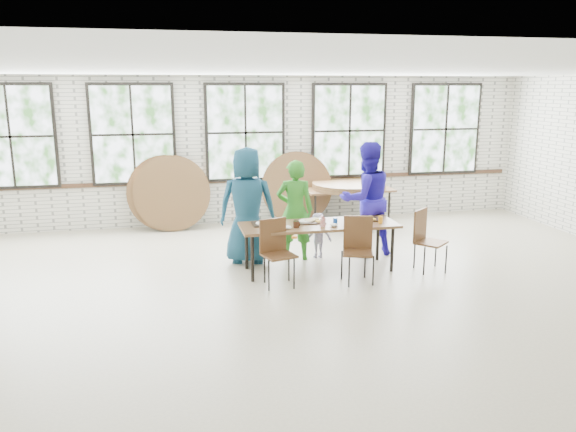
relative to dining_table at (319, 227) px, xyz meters
name	(u,v)px	position (x,y,z in m)	size (l,w,h in m)	color
room	(245,135)	(-0.64, 3.34, 1.14)	(12.00, 12.00, 12.00)	#C3B69B
dining_table	(319,227)	(0.00, 0.00, 0.00)	(2.40, 0.80, 0.74)	brown
chair_near_left	(276,246)	(-0.77, -0.47, -0.13)	(0.52, 0.51, 0.95)	#52331B
chair_near_right	(358,244)	(0.42, -0.58, -0.13)	(0.53, 0.52, 0.95)	#52331B
chair_spare	(425,235)	(1.61, -0.32, -0.13)	(0.58, 0.58, 0.95)	#52331B
adult_teal	(247,206)	(-1.01, 0.65, 0.25)	(0.91, 0.59, 1.87)	navy
adult_green	(295,210)	(-0.23, 0.65, 0.13)	(0.60, 0.39, 1.65)	#2B7C21
toddler	(318,235)	(0.16, 0.65, -0.31)	(0.49, 0.28, 0.75)	#221647
adult_blue	(366,199)	(0.99, 0.65, 0.26)	(0.93, 0.72, 1.91)	#2518AC
storage_table	(349,191)	(1.39, 2.76, 0.00)	(1.81, 0.78, 0.74)	brown
tabletop_clutter	(324,222)	(0.08, -0.02, 0.08)	(1.98, 0.59, 0.11)	black
round_tops_stacked	(349,186)	(1.39, 2.76, 0.12)	(1.50, 1.50, 0.13)	brown
round_tops_leaning	(213,191)	(-1.34, 3.11, 0.05)	(4.17, 0.46, 1.48)	brown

